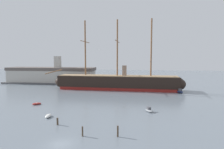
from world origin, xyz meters
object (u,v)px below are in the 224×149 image
at_px(tall_ship, 117,82).
at_px(mooring_piling_left_pair, 82,131).
at_px(dinghy_mid_left, 37,104).
at_px(motorboat_mid_right, 149,110).
at_px(seagull_in_flight, 99,50).
at_px(dockside_warehouse_left, 51,75).
at_px(motorboat_far_right, 180,91).
at_px(mooring_piling_right_pair, 118,131).
at_px(sailboat_distant_centre, 117,86).
at_px(mooring_piling_nearest, 57,121).
at_px(dinghy_foreground_left, 48,116).

xyz_separation_m(tall_ship, mooring_piling_left_pair, (-0.52, -53.94, -2.58)).
bearing_deg(dinghy_mid_left, motorboat_mid_right, -4.95).
distance_m(dinghy_mid_left, seagull_in_flight, 26.59).
xyz_separation_m(mooring_piling_left_pair, seagull_in_flight, (-1.57, 23.18, 16.58)).
bearing_deg(mooring_piling_left_pair, dockside_warehouse_left, 119.67).
xyz_separation_m(motorboat_far_right, mooring_piling_right_pair, (-21.17, -48.55, 0.38)).
height_order(motorboat_mid_right, mooring_piling_left_pair, mooring_piling_left_pair).
bearing_deg(seagull_in_flight, sailboat_distant_centre, 88.23).
bearing_deg(mooring_piling_nearest, dinghy_foreground_left, 133.72).
relative_size(dockside_warehouse_left, seagull_in_flight, 47.78).
height_order(tall_ship, mooring_piling_right_pair, tall_ship).
distance_m(mooring_piling_nearest, seagull_in_flight, 25.26).
bearing_deg(dinghy_foreground_left, tall_ship, 74.01).
relative_size(dinghy_mid_left, dockside_warehouse_left, 0.05).
bearing_deg(motorboat_mid_right, dinghy_foreground_left, -161.70).
height_order(motorboat_far_right, seagull_in_flight, seagull_in_flight).
bearing_deg(sailboat_distant_centre, dinghy_mid_left, -117.78).
bearing_deg(mooring_piling_right_pair, motorboat_far_right, 66.44).
relative_size(motorboat_mid_right, mooring_piling_nearest, 2.06).
xyz_separation_m(motorboat_mid_right, mooring_piling_right_pair, (-6.80, -17.84, 0.61)).
bearing_deg(sailboat_distant_centre, mooring_piling_nearest, -97.00).
height_order(tall_ship, seagull_in_flight, tall_ship).
bearing_deg(dinghy_foreground_left, mooring_piling_right_pair, -26.48).
relative_size(motorboat_far_right, mooring_piling_left_pair, 2.63).
distance_m(sailboat_distant_centre, mooring_piling_left_pair, 62.26).
height_order(mooring_piling_nearest, dockside_warehouse_left, dockside_warehouse_left).
bearing_deg(seagull_in_flight, mooring_piling_right_pair, -69.69).
height_order(motorboat_mid_right, motorboat_far_right, motorboat_far_right).
bearing_deg(seagull_in_flight, dinghy_mid_left, -175.50).
xyz_separation_m(tall_ship, mooring_piling_right_pair, (6.24, -53.26, -2.46)).
bearing_deg(dinghy_foreground_left, dinghy_mid_left, 130.15).
bearing_deg(mooring_piling_nearest, mooring_piling_left_pair, -34.98).
relative_size(dinghy_mid_left, sailboat_distant_centre, 0.46).
bearing_deg(dinghy_mid_left, mooring_piling_left_pair, -44.74).
height_order(tall_ship, motorboat_mid_right, tall_ship).
bearing_deg(motorboat_mid_right, seagull_in_flight, 162.90).
distance_m(dinghy_mid_left, mooring_piling_right_pair, 35.38).
bearing_deg(mooring_piling_nearest, mooring_piling_right_pair, -17.58).
xyz_separation_m(motorboat_far_right, seagull_in_flight, (-29.50, -26.06, 16.85)).
relative_size(tall_ship, dinghy_foreground_left, 21.60).
relative_size(dinghy_foreground_left, mooring_piling_right_pair, 1.46).
xyz_separation_m(dinghy_mid_left, mooring_piling_right_pair, (28.54, -20.90, 0.74)).
distance_m(dinghy_foreground_left, dinghy_mid_left, 15.09).
xyz_separation_m(mooring_piling_left_pair, dockside_warehouse_left, (-40.60, 71.26, 3.70)).
bearing_deg(mooring_piling_right_pair, mooring_piling_left_pair, -174.21).
height_order(tall_ship, dockside_warehouse_left, tall_ship).
height_order(motorboat_far_right, mooring_piling_nearest, motorboat_far_right).
bearing_deg(dinghy_foreground_left, seagull_in_flight, 51.38).
relative_size(motorboat_mid_right, motorboat_far_right, 0.66).
bearing_deg(mooring_piling_right_pair, mooring_piling_nearest, 162.42).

